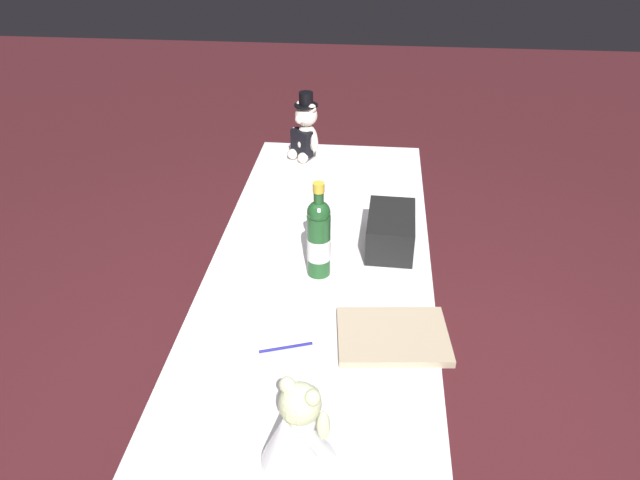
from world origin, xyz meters
The scene contains 8 objects.
ground_plane centered at (0.00, 0.00, 0.00)m, with size 12.00×12.00×0.00m, color #47191E.
reception_table centered at (0.00, 0.00, 0.39)m, with size 2.01×0.73×0.78m, color white.
teddy_bear_groom centered at (0.85, 0.15, 0.90)m, with size 0.15×0.14×0.30m.
teddy_bear_bride centered at (-0.78, -0.03, 0.88)m, with size 0.21×0.19×0.24m.
champagne_bottle centered at (-0.04, 0.00, 0.92)m, with size 0.08×0.08×0.32m.
signing_pen centered at (-0.41, 0.06, 0.78)m, with size 0.06×0.15×0.01m.
gift_case_black centered at (0.15, -0.23, 0.84)m, with size 0.27×0.17×0.12m.
guestbook centered at (-0.34, -0.24, 0.79)m, with size 0.23×0.31×0.02m, color tan.
Camera 1 is at (-1.62, -0.16, 1.90)m, focal length 33.64 mm.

